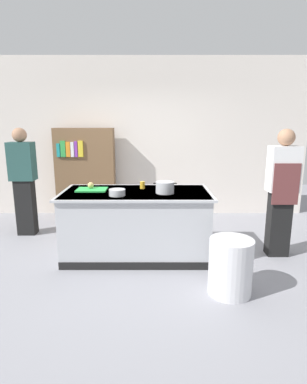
{
  "coord_description": "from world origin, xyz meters",
  "views": [
    {
      "loc": [
        0.23,
        -4.02,
        1.79
      ],
      "look_at": [
        0.25,
        0.2,
        0.85
      ],
      "focal_mm": 29.05,
      "sensor_mm": 36.0,
      "label": 1
    }
  ],
  "objects_px": {
    "mixing_bowl": "(116,192)",
    "juice_cup": "(141,185)",
    "stock_pot": "(164,187)",
    "person_guest": "(22,179)",
    "trash_bin": "(229,266)",
    "person_chef": "(280,190)",
    "bookshelf": "(84,173)",
    "onion": "(89,185)"
  },
  "relations": [
    {
      "from": "mixing_bowl",
      "to": "juice_cup",
      "type": "height_order",
      "value": "juice_cup"
    },
    {
      "from": "onion",
      "to": "stock_pot",
      "type": "height_order",
      "value": "stock_pot"
    },
    {
      "from": "onion",
      "to": "stock_pot",
      "type": "bearing_deg",
      "value": -11.93
    },
    {
      "from": "stock_pot",
      "to": "bookshelf",
      "type": "relative_size",
      "value": 0.18
    },
    {
      "from": "trash_bin",
      "to": "person_guest",
      "type": "distance_m",
      "value": 3.47
    },
    {
      "from": "onion",
      "to": "mixing_bowl",
      "type": "distance_m",
      "value": 0.53
    },
    {
      "from": "trash_bin",
      "to": "person_chef",
      "type": "distance_m",
      "value": 1.47
    },
    {
      "from": "stock_pot",
      "to": "trash_bin",
      "type": "height_order",
      "value": "stock_pot"
    },
    {
      "from": "juice_cup",
      "to": "bookshelf",
      "type": "height_order",
      "value": "bookshelf"
    },
    {
      "from": "juice_cup",
      "to": "trash_bin",
      "type": "height_order",
      "value": "juice_cup"
    },
    {
      "from": "stock_pot",
      "to": "onion",
      "type": "bearing_deg",
      "value": 168.07
    },
    {
      "from": "juice_cup",
      "to": "person_chef",
      "type": "distance_m",
      "value": 1.87
    },
    {
      "from": "onion",
      "to": "mixing_bowl",
      "type": "bearing_deg",
      "value": -41.45
    },
    {
      "from": "stock_pot",
      "to": "person_guest",
      "type": "relative_size",
      "value": 0.18
    },
    {
      "from": "mixing_bowl",
      "to": "person_chef",
      "type": "relative_size",
      "value": 0.12
    },
    {
      "from": "stock_pot",
      "to": "person_guest",
      "type": "height_order",
      "value": "person_guest"
    },
    {
      "from": "onion",
      "to": "person_guest",
      "type": "bearing_deg",
      "value": 149.23
    },
    {
      "from": "onion",
      "to": "juice_cup",
      "type": "relative_size",
      "value": 0.85
    },
    {
      "from": "mixing_bowl",
      "to": "trash_bin",
      "type": "xyz_separation_m",
      "value": [
        1.27,
        -0.75,
        -0.64
      ]
    },
    {
      "from": "bookshelf",
      "to": "person_chef",
      "type": "bearing_deg",
      "value": -30.75
    },
    {
      "from": "mixing_bowl",
      "to": "person_chef",
      "type": "height_order",
      "value": "person_chef"
    },
    {
      "from": "bookshelf",
      "to": "onion",
      "type": "bearing_deg",
      "value": -75.47
    },
    {
      "from": "stock_pot",
      "to": "person_chef",
      "type": "height_order",
      "value": "person_chef"
    },
    {
      "from": "mixing_bowl",
      "to": "person_guest",
      "type": "bearing_deg",
      "value": 146.32
    },
    {
      "from": "stock_pot",
      "to": "mixing_bowl",
      "type": "xyz_separation_m",
      "value": [
        -0.6,
        -0.14,
        -0.03
      ]
    },
    {
      "from": "stock_pot",
      "to": "mixing_bowl",
      "type": "relative_size",
      "value": 1.49
    },
    {
      "from": "trash_bin",
      "to": "person_guest",
      "type": "height_order",
      "value": "person_guest"
    },
    {
      "from": "mixing_bowl",
      "to": "person_chef",
      "type": "xyz_separation_m",
      "value": [
        2.16,
        0.25,
        -0.03
      ]
    },
    {
      "from": "trash_bin",
      "to": "juice_cup",
      "type": "bearing_deg",
      "value": 129.49
    },
    {
      "from": "trash_bin",
      "to": "mixing_bowl",
      "type": "bearing_deg",
      "value": 149.41
    },
    {
      "from": "person_guest",
      "to": "onion",
      "type": "bearing_deg",
      "value": 44.66
    },
    {
      "from": "mixing_bowl",
      "to": "person_guest",
      "type": "xyz_separation_m",
      "value": [
        -1.62,
        1.08,
        -0.03
      ]
    },
    {
      "from": "onion",
      "to": "stock_pot",
      "type": "xyz_separation_m",
      "value": [
        1.0,
        -0.21,
        0.01
      ]
    },
    {
      "from": "juice_cup",
      "to": "onion",
      "type": "bearing_deg",
      "value": -174.12
    },
    {
      "from": "trash_bin",
      "to": "bookshelf",
      "type": "distance_m",
      "value": 3.53
    },
    {
      "from": "mixing_bowl",
      "to": "bookshelf",
      "type": "bearing_deg",
      "value": 112.35
    },
    {
      "from": "onion",
      "to": "person_guest",
      "type": "xyz_separation_m",
      "value": [
        -1.22,
        0.73,
        -0.05
      ]
    },
    {
      "from": "mixing_bowl",
      "to": "person_guest",
      "type": "relative_size",
      "value": 0.12
    },
    {
      "from": "bookshelf",
      "to": "stock_pot",
      "type": "bearing_deg",
      "value": -52.73
    },
    {
      "from": "trash_bin",
      "to": "person_guest",
      "type": "xyz_separation_m",
      "value": [
        -2.89,
        1.83,
        0.61
      ]
    },
    {
      "from": "bookshelf",
      "to": "person_guest",
      "type": "bearing_deg",
      "value": -129.44
    },
    {
      "from": "juice_cup",
      "to": "trash_bin",
      "type": "relative_size",
      "value": 0.16
    }
  ]
}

